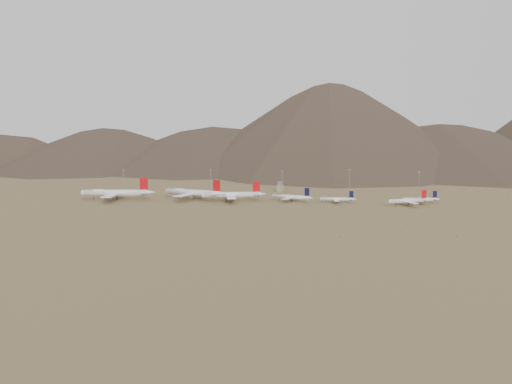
# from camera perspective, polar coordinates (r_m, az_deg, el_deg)

# --- Properties ---
(ground) EXTENTS (3000.00, 3000.00, 0.00)m
(ground) POSITION_cam_1_polar(r_m,az_deg,el_deg) (486.17, -1.81, -1.58)
(ground) COLOR olive
(ground) RESTS_ON ground
(mountain_ridge) EXTENTS (4400.00, 1000.00, 300.00)m
(mountain_ridge) POSITION_cam_1_polar(r_m,az_deg,el_deg) (1379.22, 4.02, 10.18)
(mountain_ridge) COLOR #4E3D2E
(mountain_ridge) RESTS_ON ground
(widebody_west) EXTENTS (78.50, 61.03, 23.41)m
(widebody_west) POSITION_cam_1_polar(r_m,az_deg,el_deg) (543.23, -15.76, -0.08)
(widebody_west) COLOR white
(widebody_west) RESTS_ON ground
(widebody_centre) EXTENTS (72.55, 57.76, 22.40)m
(widebody_centre) POSITION_cam_1_polar(r_m,az_deg,el_deg) (531.27, -7.19, -0.06)
(widebody_centre) COLOR white
(widebody_centre) RESTS_ON ground
(widebody_east) EXTENTS (66.71, 52.48, 20.15)m
(widebody_east) POSITION_cam_1_polar(r_m,az_deg,el_deg) (516.11, -2.80, -0.31)
(widebody_east) COLOR white
(widebody_east) RESTS_ON ground
(narrowbody_a) EXTENTS (43.95, 32.81, 15.12)m
(narrowbody_a) POSITION_cam_1_polar(r_m,az_deg,el_deg) (514.21, 4.13, -0.58)
(narrowbody_a) COLOR white
(narrowbody_a) RESTS_ON ground
(narrowbody_b) EXTENTS (37.46, 26.73, 12.36)m
(narrowbody_b) POSITION_cam_1_polar(r_m,az_deg,el_deg) (510.81, 9.33, -0.80)
(narrowbody_b) COLOR white
(narrowbody_b) RESTS_ON ground
(narrowbody_c) EXTENTS (43.20, 32.33, 14.95)m
(narrowbody_c) POSITION_cam_1_polar(r_m,az_deg,el_deg) (508.02, 17.08, -0.97)
(narrowbody_c) COLOR white
(narrowbody_c) RESTS_ON ground
(narrowbody_d) EXTENTS (38.26, 27.72, 12.65)m
(narrowbody_d) POSITION_cam_1_polar(r_m,az_deg,el_deg) (528.71, 18.34, -0.79)
(narrowbody_d) COLOR white
(narrowbody_d) RESTS_ON ground
(control_tower) EXTENTS (8.00, 8.00, 12.00)m
(control_tower) POSITION_cam_1_polar(r_m,az_deg,el_deg) (600.40, 2.79, 0.56)
(control_tower) COLOR gray
(control_tower) RESTS_ON ground
(mast_far_west) EXTENTS (2.00, 0.60, 25.70)m
(mast_far_west) POSITION_cam_1_polar(r_m,az_deg,el_deg) (635.41, -14.87, 1.49)
(mast_far_west) COLOR gray
(mast_far_west) RESTS_ON ground
(mast_west) EXTENTS (2.00, 0.60, 25.70)m
(mast_west) POSITION_cam_1_polar(r_m,az_deg,el_deg) (617.59, -5.17, 1.54)
(mast_west) COLOR gray
(mast_west) RESTS_ON ground
(mast_centre) EXTENTS (2.00, 0.60, 25.70)m
(mast_centre) POSITION_cam_1_polar(r_m,az_deg,el_deg) (594.69, 3.01, 1.36)
(mast_centre) COLOR gray
(mast_centre) RESTS_ON ground
(mast_east) EXTENTS (2.00, 0.60, 25.70)m
(mast_east) POSITION_cam_1_polar(r_m,az_deg,el_deg) (625.55, 10.62, 1.52)
(mast_east) COLOR gray
(mast_east) RESTS_ON ground
(mast_far_east) EXTENTS (2.00, 0.60, 25.70)m
(mast_far_east) POSITION_cam_1_polar(r_m,az_deg,el_deg) (606.40, 18.13, 1.13)
(mast_far_east) COLOR gray
(mast_far_east) RESTS_ON ground
(desert_scrub) EXTENTS (427.31, 163.76, 0.74)m
(desert_scrub) POSITION_cam_1_polar(r_m,az_deg,el_deg) (400.66, 1.13, -3.38)
(desert_scrub) COLOR olive
(desert_scrub) RESTS_ON ground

